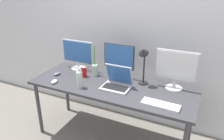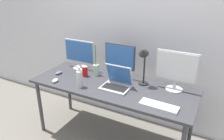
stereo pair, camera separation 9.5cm
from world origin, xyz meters
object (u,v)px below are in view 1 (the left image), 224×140
water_bottle (80,79)px  soda_can_near_keyboard (84,72)px  mouse_by_keyboard (57,74)px  mouse_by_laptop (54,81)px  monitor_center (119,59)px  bamboo_vase (95,69)px  desk_lamp (143,59)px  laptop_silver (117,82)px  monitor_left (78,54)px  work_desk (112,90)px  monitor_right (176,68)px  keyboard_main (161,105)px

water_bottle → soda_can_near_keyboard: 0.29m
mouse_by_keyboard → mouse_by_laptop: bearing=-56.9°
monitor_center → soda_can_near_keyboard: 0.45m
bamboo_vase → monitor_center: bearing=19.0°
mouse_by_keyboard → desk_lamp: size_ratio=0.22×
laptop_silver → desk_lamp: (0.23, 0.17, 0.25)m
monitor_left → work_desk: bearing=-21.5°
monitor_left → mouse_by_laptop: monitor_left is taller
monitor_center → mouse_by_laptop: 0.79m
monitor_right → water_bottle: size_ratio=1.83×
monitor_center → keyboard_main: bearing=-35.2°
laptop_silver → work_desk: bearing=158.4°
mouse_by_keyboard → work_desk: bearing=6.2°
monitor_left → soda_can_near_keyboard: bearing=-42.3°
monitor_center → mouse_by_keyboard: monitor_center is taller
mouse_by_laptop → bamboo_vase: bearing=35.8°
monitor_center → soda_can_near_keyboard: bearing=-154.2°
work_desk → laptop_silver: laptop_silver is taller
monitor_left → soda_can_near_keyboard: 0.31m
mouse_by_keyboard → desk_lamp: desk_lamp is taller
keyboard_main → bamboo_vase: (-0.90, 0.34, 0.07)m
mouse_by_keyboard → desk_lamp: (1.04, 0.18, 0.29)m
laptop_silver → water_bottle: (-0.36, -0.18, 0.05)m
work_desk → mouse_by_laptop: (-0.62, -0.24, 0.08)m
work_desk → mouse_by_laptop: bearing=-158.9°
monitor_right → laptop_silver: bearing=-157.6°
work_desk → monitor_left: 0.70m
mouse_by_keyboard → water_bottle: 0.48m
water_bottle → monitor_left: bearing=125.1°
desk_lamp → soda_can_near_keyboard: bearing=-173.3°
work_desk → mouse_by_laptop: 0.67m
keyboard_main → water_bottle: 0.89m
mouse_by_laptop → monitor_right: bearing=4.9°
monitor_right → soda_can_near_keyboard: monitor_right is taller
monitor_left → mouse_by_keyboard: size_ratio=4.28×
bamboo_vase → desk_lamp: 0.65m
bamboo_vase → desk_lamp: (0.60, -0.01, 0.23)m
water_bottle → desk_lamp: desk_lamp is taller
monitor_left → bamboo_vase: bamboo_vase is taller
mouse_by_laptop → soda_can_near_keyboard: 0.37m
water_bottle → desk_lamp: bearing=30.7°
bamboo_vase → desk_lamp: size_ratio=0.85×
monitor_center → monitor_right: (0.67, -0.04, 0.02)m
monitor_left → water_bottle: bearing=-54.9°
laptop_silver → bamboo_vase: (-0.38, 0.17, 0.02)m
mouse_by_laptop → soda_can_near_keyboard: bearing=39.4°
monitor_right → bamboo_vase: 0.96m
keyboard_main → mouse_by_laptop: 1.22m
laptop_silver → monitor_right: bearing=22.4°
laptop_silver → keyboard_main: laptop_silver is taller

